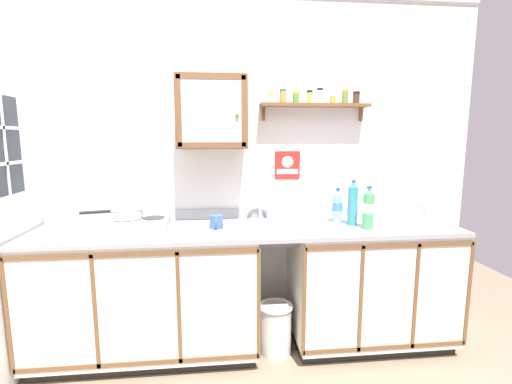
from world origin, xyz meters
TOP-DOWN VIEW (x-y plane):
  - floor at (0.00, 0.00)m, footprint 6.00×6.00m
  - back_wall at (0.00, 0.68)m, footprint 3.60×0.07m
  - lower_cabinet_run at (-0.72, 0.36)m, footprint 1.54×0.60m
  - lower_cabinet_run_right at (0.91, 0.36)m, footprint 1.17×0.60m
  - countertop at (0.00, 0.36)m, footprint 2.96×0.62m
  - backsplash at (0.00, 0.65)m, footprint 2.96×0.02m
  - sink at (0.12, 0.40)m, footprint 0.53×0.45m
  - hot_plate_stove at (-0.75, 0.37)m, footprint 0.37×0.29m
  - saucepan at (-0.84, 0.39)m, footprint 0.40×0.22m
  - bottle_water_blue_0 at (0.66, 0.44)m, footprint 0.07×0.07m
  - bottle_soda_green_1 at (0.82, 0.24)m, footprint 0.08×0.08m
  - bottle_detergent_teal_2 at (0.75, 0.36)m, footprint 0.07×0.07m
  - mug at (-0.23, 0.37)m, footprint 0.09×0.13m
  - wall_cabinet at (-0.25, 0.50)m, footprint 0.48×0.33m
  - spice_shelf at (0.52, 0.59)m, footprint 0.82×0.14m
  - warning_sign at (0.32, 0.65)m, footprint 0.20×0.01m
  - trash_bin at (0.18, 0.29)m, footprint 0.25×0.25m

SIDE VIEW (x-z plane):
  - floor at x=0.00m, z-range 0.00..0.00m
  - trash_bin at x=0.18m, z-range 0.01..0.38m
  - lower_cabinet_run at x=-0.72m, z-range 0.00..0.89m
  - lower_cabinet_run_right at x=0.91m, z-range 0.00..0.89m
  - sink at x=0.12m, z-range 0.71..1.10m
  - countertop at x=0.00m, z-range 0.89..0.92m
  - hot_plate_stove at x=-0.75m, z-range 0.92..1.00m
  - backsplash at x=0.00m, z-range 0.92..1.00m
  - mug at x=-0.23m, z-range 0.92..1.01m
  - saucepan at x=-0.84m, z-range 1.01..1.08m
  - bottle_water_blue_0 at x=0.66m, z-range 0.91..1.17m
  - bottle_soda_green_1 at x=0.82m, z-range 0.91..1.21m
  - bottle_detergent_teal_2 at x=0.75m, z-range 0.90..1.23m
  - back_wall at x=0.00m, z-range 0.01..2.65m
  - warning_sign at x=0.32m, z-range 1.22..1.44m
  - wall_cabinet at x=-0.25m, z-range 1.47..1.97m
  - spice_shelf at x=0.52m, z-range 1.69..1.92m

